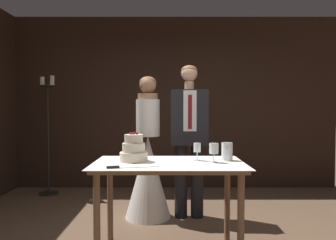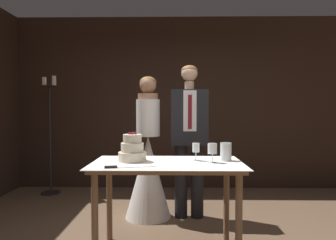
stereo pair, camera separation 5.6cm
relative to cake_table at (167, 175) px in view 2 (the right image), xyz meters
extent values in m
cube|color=black|center=(0.07, 2.33, 0.68)|extent=(5.35, 0.12, 2.78)
cylinder|color=#8E6B4C|center=(-0.57, -0.27, -0.32)|extent=(0.06, 0.06, 0.78)
cylinder|color=#8E6B4C|center=(0.57, -0.27, -0.32)|extent=(0.06, 0.06, 0.78)
cylinder|color=#8E6B4C|center=(-0.57, 0.27, -0.32)|extent=(0.06, 0.06, 0.78)
cylinder|color=#8E6B4C|center=(0.57, 0.27, -0.32)|extent=(0.06, 0.06, 0.78)
cube|color=#8E6B4C|center=(0.00, 0.00, 0.09)|extent=(1.26, 0.67, 0.03)
cube|color=white|center=(0.00, 0.00, 0.11)|extent=(1.32, 0.73, 0.01)
cylinder|color=beige|center=(-0.31, 0.05, 0.15)|extent=(0.25, 0.25, 0.08)
cylinder|color=beige|center=(-0.31, 0.05, 0.23)|extent=(0.20, 0.20, 0.08)
cylinder|color=beige|center=(-0.31, 0.05, 0.31)|extent=(0.17, 0.17, 0.08)
sphere|color=maroon|center=(-0.28, 0.05, 0.36)|extent=(0.02, 0.02, 0.02)
sphere|color=maroon|center=(-0.31, 0.08, 0.36)|extent=(0.02, 0.02, 0.02)
sphere|color=maroon|center=(-0.34, 0.05, 0.36)|extent=(0.02, 0.02, 0.02)
sphere|color=maroon|center=(-0.31, 0.04, 0.36)|extent=(0.02, 0.02, 0.02)
cube|color=silver|center=(-0.24, -0.23, 0.11)|extent=(0.31, 0.08, 0.00)
cylinder|color=black|center=(-0.44, -0.27, 0.12)|extent=(0.10, 0.04, 0.02)
cylinder|color=silver|center=(0.26, 0.10, 0.11)|extent=(0.06, 0.06, 0.00)
cylinder|color=silver|center=(0.26, 0.10, 0.15)|extent=(0.01, 0.01, 0.07)
cylinder|color=silver|center=(0.26, 0.10, 0.23)|extent=(0.07, 0.07, 0.08)
cylinder|color=silver|center=(0.40, -0.01, 0.11)|extent=(0.08, 0.08, 0.00)
cylinder|color=silver|center=(0.40, -0.01, 0.15)|extent=(0.01, 0.01, 0.07)
cylinder|color=silver|center=(0.40, -0.01, 0.23)|extent=(0.08, 0.08, 0.09)
cylinder|color=silver|center=(0.53, 0.10, 0.19)|extent=(0.10, 0.10, 0.16)
cylinder|color=beige|center=(0.53, 0.10, 0.15)|extent=(0.05, 0.05, 0.07)
sphere|color=#F9CC4C|center=(0.53, 0.10, 0.19)|extent=(0.02, 0.02, 0.02)
cone|color=white|center=(-0.24, 0.92, -0.23)|extent=(0.54, 0.54, 0.97)
cylinder|color=white|center=(-0.24, 0.92, 0.48)|extent=(0.28, 0.28, 0.43)
cylinder|color=#A37556|center=(-0.24, 0.92, 0.73)|extent=(0.24, 0.24, 0.07)
sphere|color=#A37556|center=(-0.24, 0.92, 0.86)|extent=(0.20, 0.20, 0.20)
ellipsoid|color=brown|center=(-0.24, 0.93, 0.89)|extent=(0.20, 0.20, 0.15)
cylinder|color=black|center=(0.15, 0.92, -0.28)|extent=(0.15, 0.15, 0.87)
cylinder|color=black|center=(0.34, 0.92, -0.28)|extent=(0.15, 0.15, 0.87)
cube|color=black|center=(0.24, 0.92, 0.48)|extent=(0.43, 0.24, 0.65)
cube|color=white|center=(0.24, 0.79, 0.56)|extent=(0.15, 0.01, 0.47)
cube|color=maroon|center=(0.24, 0.79, 0.55)|extent=(0.04, 0.01, 0.39)
cylinder|color=#DBAD8E|center=(0.24, 0.92, 0.85)|extent=(0.11, 0.11, 0.10)
sphere|color=#DBAD8E|center=(0.24, 0.92, 1.00)|extent=(0.19, 0.19, 0.19)
ellipsoid|color=brown|center=(0.24, 0.93, 1.03)|extent=(0.19, 0.19, 0.13)
cylinder|color=black|center=(-1.82, 1.89, -0.70)|extent=(0.28, 0.28, 0.02)
cylinder|color=black|center=(-1.82, 1.89, 0.12)|extent=(0.03, 0.03, 1.62)
cylinder|color=black|center=(-1.82, 1.89, 0.93)|extent=(0.22, 0.22, 0.01)
cylinder|color=beige|center=(-1.89, 1.89, 1.00)|extent=(0.06, 0.06, 0.13)
cylinder|color=beige|center=(-1.74, 1.89, 1.01)|extent=(0.06, 0.06, 0.14)
camera|label=1|loc=(-0.01, -2.61, 0.57)|focal=32.00mm
camera|label=2|loc=(0.05, -2.61, 0.57)|focal=32.00mm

